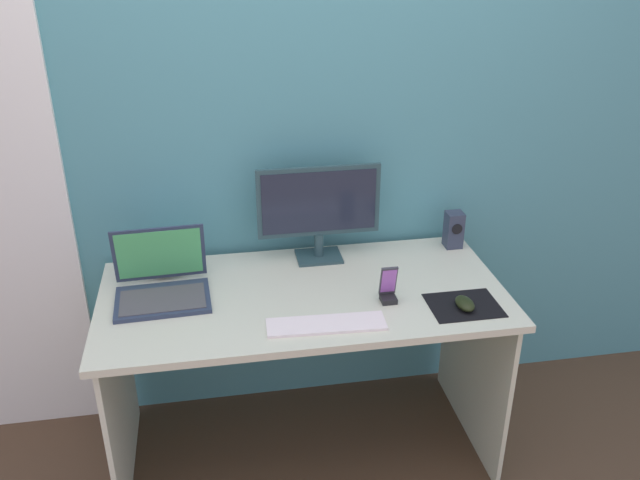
# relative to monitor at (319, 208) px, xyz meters

# --- Properties ---
(ground_plane) EXTENTS (8.00, 8.00, 0.00)m
(ground_plane) POSITION_rel_monitor_xyz_m (-0.10, -0.26, -0.97)
(ground_plane) COLOR #483323
(wall_back) EXTENTS (6.00, 0.04, 2.50)m
(wall_back) POSITION_rel_monitor_xyz_m (-0.10, 0.15, 0.28)
(wall_back) COLOR teal
(wall_back) RESTS_ON ground_plane
(desk) EXTENTS (1.49, 0.72, 0.75)m
(desk) POSITION_rel_monitor_xyz_m (-0.10, -0.26, -0.37)
(desk) COLOR beige
(desk) RESTS_ON ground_plane
(monitor) EXTENTS (0.48, 0.14, 0.39)m
(monitor) POSITION_rel_monitor_xyz_m (0.00, 0.00, 0.00)
(monitor) COLOR #284248
(monitor) RESTS_ON desk
(speaker_right) EXTENTS (0.07, 0.07, 0.15)m
(speaker_right) POSITION_rel_monitor_xyz_m (0.57, 0.01, -0.14)
(speaker_right) COLOR #2E364A
(speaker_right) RESTS_ON desk
(laptop) EXTENTS (0.35, 0.29, 0.24)m
(laptop) POSITION_rel_monitor_xyz_m (-0.61, -0.20, -0.17)
(laptop) COLOR #2A344D
(laptop) RESTS_ON desk
(fishbowl) EXTENTS (0.17, 0.17, 0.17)m
(fishbowl) POSITION_rel_monitor_xyz_m (-0.61, -0.01, -0.14)
(fishbowl) COLOR silver
(fishbowl) RESTS_ON desk
(keyboard_external) EXTENTS (0.41, 0.13, 0.01)m
(keyboard_external) POSITION_rel_monitor_xyz_m (-0.06, -0.49, -0.21)
(keyboard_external) COLOR white
(keyboard_external) RESTS_ON desk
(mousepad) EXTENTS (0.25, 0.20, 0.00)m
(mousepad) POSITION_rel_monitor_xyz_m (0.45, -0.45, -0.22)
(mousepad) COLOR black
(mousepad) RESTS_ON desk
(mouse) EXTENTS (0.06, 0.10, 0.04)m
(mouse) POSITION_rel_monitor_xyz_m (0.44, -0.47, -0.20)
(mouse) COLOR black
(mouse) RESTS_ON mousepad
(phone_in_dock) EXTENTS (0.06, 0.06, 0.14)m
(phone_in_dock) POSITION_rel_monitor_xyz_m (0.19, -0.37, -0.17)
(phone_in_dock) COLOR black
(phone_in_dock) RESTS_ON desk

